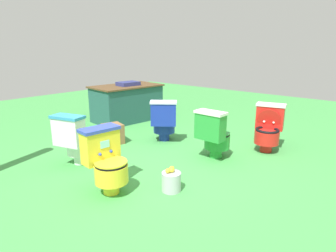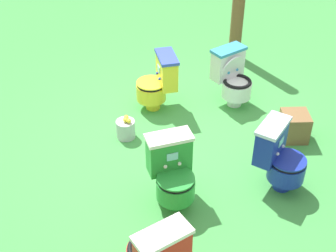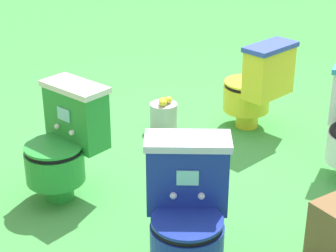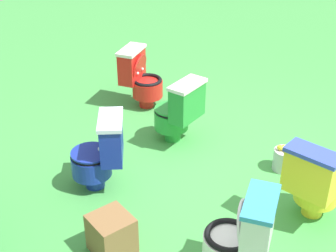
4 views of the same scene
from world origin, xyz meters
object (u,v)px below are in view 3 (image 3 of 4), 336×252
at_px(toilet_green, 65,142).
at_px(lemon_bucket, 164,116).
at_px(toilet_yellow, 256,86).
at_px(toilet_blue, 187,211).

distance_m(toilet_green, lemon_bucket, 1.19).
bearing_deg(toilet_yellow, toilet_green, 172.79).
bearing_deg(toilet_green, toilet_yellow, -102.40).
xyz_separation_m(toilet_yellow, lemon_bucket, (0.47, -0.55, -0.25)).
xyz_separation_m(toilet_blue, lemon_bucket, (-1.28, -1.25, -0.25)).
relative_size(toilet_yellow, lemon_bucket, 2.63).
bearing_deg(toilet_yellow, lemon_bucket, 136.52).
bearing_deg(lemon_bucket, toilet_blue, 44.30).
bearing_deg(lemon_bucket, toilet_yellow, 130.66).
height_order(toilet_yellow, lemon_bucket, toilet_yellow).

